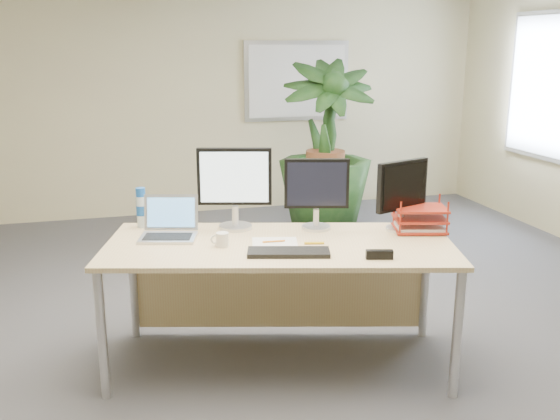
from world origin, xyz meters
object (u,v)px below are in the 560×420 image
object	(u,v)px
monitor_left	(235,183)
laptop	(169,227)
floor_plant	(325,168)
monitor_right	(317,189)
desk	(279,263)

from	to	relation	value
monitor_left	laptop	bearing A→B (deg)	-171.80
floor_plant	laptop	size ratio (longest dim) A/B	3.69
monitor_left	monitor_right	distance (m)	0.53
monitor_right	laptop	size ratio (longest dim) A/B	1.14
monitor_left	desk	bearing A→B (deg)	-48.85
floor_plant	monitor_left	bearing A→B (deg)	-122.77
desk	monitor_right	bearing A→B (deg)	22.25
monitor_left	laptop	xyz separation A→B (m)	(-0.43, -0.06, -0.24)
monitor_right	laptop	xyz separation A→B (m)	(-0.94, 0.08, -0.20)
monitor_right	floor_plant	bearing A→B (deg)	69.36
laptop	floor_plant	bearing A→B (deg)	50.48
monitor_right	laptop	bearing A→B (deg)	174.87
desk	monitor_left	bearing A→B (deg)	131.15
desk	monitor_left	size ratio (longest dim) A/B	4.26
desk	floor_plant	bearing A→B (deg)	64.53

